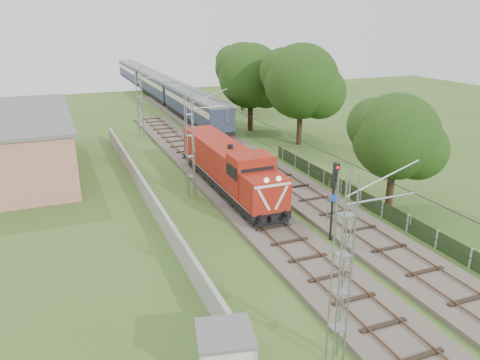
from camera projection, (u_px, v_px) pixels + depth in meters
name	position (u px, v px, depth m)	size (l,w,h in m)	color
ground	(302.00, 258.00, 26.85)	(140.00, 140.00, 0.00)	#3E5821
track_main	(253.00, 211.00, 32.92)	(4.20, 70.00, 0.45)	#6B6054
track_side	(247.00, 156.00, 46.08)	(4.20, 80.00, 0.45)	#6B6054
catenary	(191.00, 145.00, 34.98)	(3.31, 70.00, 8.00)	gray
boundary_wall	(146.00, 193.00, 34.79)	(0.25, 40.00, 1.50)	#9E9E99
station_building	(23.00, 142.00, 41.65)	(8.40, 20.40, 5.22)	tan
fence	(383.00, 210.00, 32.13)	(0.12, 32.00, 1.20)	black
locomotive	(228.00, 166.00, 36.51)	(2.82, 16.11, 4.09)	black
coach_rake	(157.00, 84.00, 79.69)	(2.93, 65.40, 3.39)	black
signal_post	(334.00, 188.00, 27.86)	(0.54, 0.43, 5.05)	black
relay_hut	(225.00, 356.00, 17.47)	(2.50, 2.50, 2.17)	silver
tree_a	(397.00, 138.00, 32.66)	(6.38, 6.07, 8.27)	#3B2618
tree_b	(302.00, 82.00, 48.99)	(8.29, 7.89, 10.74)	#3B2618
tree_c	(251.00, 77.00, 55.40)	(8.04, 7.66, 10.42)	#3B2618
tree_d	(243.00, 68.00, 68.31)	(7.61, 7.25, 9.87)	#3B2618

